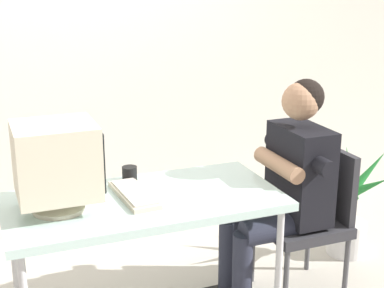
% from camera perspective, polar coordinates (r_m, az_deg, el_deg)
% --- Properties ---
extents(wall_back, '(8.00, 0.10, 3.00)m').
position_cam_1_polar(wall_back, '(4.07, -6.85, 12.44)').
color(wall_back, silver).
rests_on(wall_back, ground_plane).
extents(desk, '(1.36, 0.68, 0.73)m').
position_cam_1_polar(desk, '(2.86, -4.83, -6.35)').
color(desk, '#B7B7BC').
rests_on(desk, ground_plane).
extents(crt_monitor, '(0.38, 0.34, 0.42)m').
position_cam_1_polar(crt_monitor, '(2.68, -13.36, -1.70)').
color(crt_monitor, beige).
rests_on(crt_monitor, desk).
extents(keyboard, '(0.17, 0.42, 0.03)m').
position_cam_1_polar(keyboard, '(2.85, -5.82, -5.02)').
color(keyboard, beige).
rests_on(keyboard, desk).
extents(office_chair, '(0.45, 0.45, 0.86)m').
position_cam_1_polar(office_chair, '(3.35, 11.76, -6.78)').
color(office_chair, '#4C4C51').
rests_on(office_chair, ground_plane).
extents(person_seated, '(0.68, 0.60, 1.27)m').
position_cam_1_polar(person_seated, '(3.18, 9.26, -3.85)').
color(person_seated, black).
rests_on(person_seated, ground_plane).
extents(potted_plant, '(0.53, 0.57, 0.72)m').
position_cam_1_polar(potted_plant, '(3.90, 15.39, -6.46)').
color(potted_plant, silver).
rests_on(potted_plant, ground_plane).
extents(desk_mug, '(0.08, 0.09, 0.08)m').
position_cam_1_polar(desk_mug, '(3.06, -6.24, -2.97)').
color(desk_mug, black).
rests_on(desk_mug, desk).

